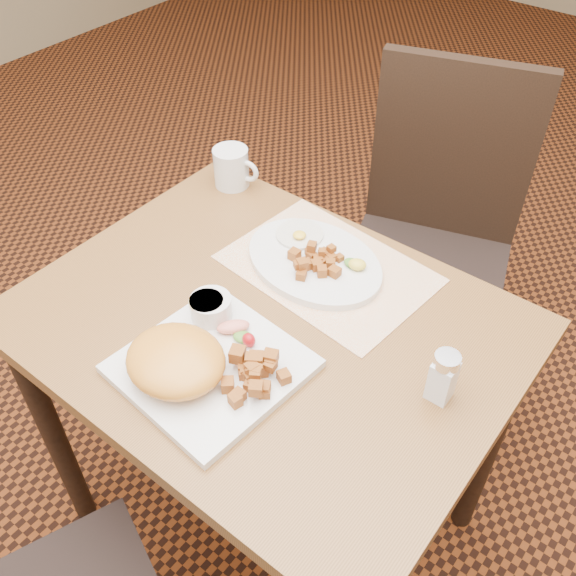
% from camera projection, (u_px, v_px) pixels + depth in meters
% --- Properties ---
extents(ground, '(8.00, 8.00, 0.00)m').
position_uv_depth(ground, '(273.00, 514.00, 1.71)').
color(ground, black).
rests_on(ground, ground).
extents(table, '(0.90, 0.70, 0.75)m').
position_uv_depth(table, '(268.00, 358.00, 1.27)').
color(table, brown).
rests_on(table, ground).
extents(chair_far, '(0.53, 0.54, 0.97)m').
position_uv_depth(chair_far, '(434.00, 230.00, 1.73)').
color(chair_far, black).
rests_on(chair_far, ground).
extents(placemat, '(0.42, 0.32, 0.00)m').
position_uv_depth(placemat, '(328.00, 269.00, 1.30)').
color(placemat, white).
rests_on(placemat, table).
extents(plate_square, '(0.30, 0.30, 0.02)m').
position_uv_depth(plate_square, '(212.00, 366.00, 1.11)').
color(plate_square, silver).
rests_on(plate_square, table).
extents(plate_oval, '(0.33, 0.27, 0.02)m').
position_uv_depth(plate_oval, '(314.00, 262.00, 1.30)').
color(plate_oval, silver).
rests_on(plate_oval, placemat).
extents(hollandaise_mound, '(0.18, 0.16, 0.06)m').
position_uv_depth(hollandaise_mound, '(175.00, 360.00, 1.07)').
color(hollandaise_mound, orange).
rests_on(hollandaise_mound, plate_square).
extents(ramekin, '(0.08, 0.08, 0.04)m').
position_uv_depth(ramekin, '(211.00, 307.00, 1.17)').
color(ramekin, silver).
rests_on(ramekin, plate_square).
extents(garnish_sq, '(0.09, 0.07, 0.03)m').
position_uv_depth(garnish_sq, '(239.00, 332.00, 1.14)').
color(garnish_sq, '#387223').
rests_on(garnish_sq, plate_square).
extents(fried_egg, '(0.10, 0.10, 0.02)m').
position_uv_depth(fried_egg, '(300.00, 234.00, 1.35)').
color(fried_egg, white).
rests_on(fried_egg, plate_oval).
extents(garnish_ov, '(0.05, 0.04, 0.02)m').
position_uv_depth(garnish_ov, '(356.00, 264.00, 1.27)').
color(garnish_ov, '#387223').
rests_on(garnish_ov, plate_oval).
extents(salt_shaker, '(0.04, 0.04, 0.10)m').
position_uv_depth(salt_shaker, '(443.00, 376.00, 1.03)').
color(salt_shaker, white).
rests_on(salt_shaker, table).
extents(coffee_mug, '(0.11, 0.08, 0.09)m').
position_uv_depth(coffee_mug, '(232.00, 168.00, 1.49)').
color(coffee_mug, silver).
rests_on(coffee_mug, table).
extents(home_fries_sq, '(0.11, 0.12, 0.04)m').
position_uv_depth(home_fries_sq, '(254.00, 373.00, 1.06)').
color(home_fries_sq, '#A4571A').
rests_on(home_fries_sq, plate_square).
extents(home_fries_ov, '(0.11, 0.11, 0.03)m').
position_uv_depth(home_fries_ov, '(316.00, 261.00, 1.27)').
color(home_fries_ov, '#A4571A').
rests_on(home_fries_ov, plate_oval).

